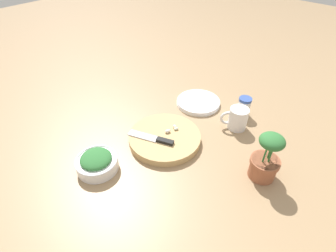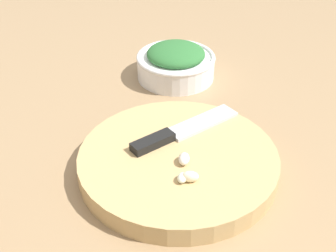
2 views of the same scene
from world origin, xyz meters
name	(u,v)px [view 1 (image 1 of 2)]	position (x,y,z in m)	size (l,w,h in m)	color
ground_plane	(183,142)	(0.00, 0.00, 0.00)	(5.00, 5.00, 0.00)	#997A56
cutting_board	(165,138)	(0.04, -0.06, 0.02)	(0.29, 0.29, 0.03)	tan
chef_knife	(154,138)	(0.09, -0.07, 0.03)	(0.09, 0.19, 0.01)	black
garlic_cloves	(172,129)	(0.00, -0.06, 0.04)	(0.06, 0.04, 0.02)	silver
herb_bowl	(97,162)	(0.32, -0.14, 0.03)	(0.15, 0.15, 0.07)	white
spice_jar	(244,107)	(-0.33, 0.09, 0.05)	(0.06, 0.06, 0.09)	silver
coffee_mug	(237,118)	(-0.23, 0.11, 0.05)	(0.10, 0.10, 0.10)	white
plate_stack	(198,102)	(-0.26, -0.12, 0.01)	(0.21, 0.21, 0.02)	white
potted_herb	(266,160)	(-0.05, 0.32, 0.08)	(0.10, 0.10, 0.19)	#A35B3D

